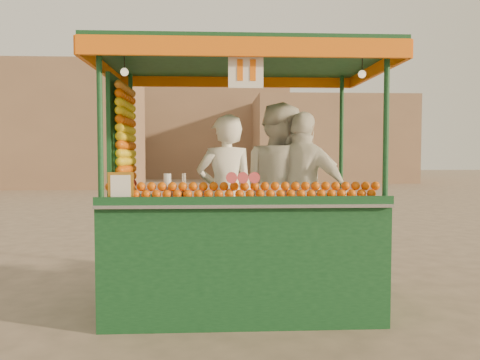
{
  "coord_description": "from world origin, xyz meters",
  "views": [
    {
      "loc": [
        0.09,
        -4.91,
        1.59
      ],
      "look_at": [
        0.34,
        0.07,
        1.32
      ],
      "focal_mm": 35.63,
      "sensor_mm": 36.0,
      "label": 1
    }
  ],
  "objects": [
    {
      "name": "ground",
      "position": [
        0.0,
        0.0,
        0.0
      ],
      "size": [
        90.0,
        90.0,
        0.0
      ],
      "primitive_type": "plane",
      "color": "brown",
      "rests_on": "ground"
    },
    {
      "name": "building_left",
      "position": [
        -9.0,
        20.0,
        3.0
      ],
      "size": [
        10.0,
        6.0,
        6.0
      ],
      "primitive_type": "cube",
      "color": "#8C6A50",
      "rests_on": "ground"
    },
    {
      "name": "building_right",
      "position": [
        7.0,
        24.0,
        2.5
      ],
      "size": [
        9.0,
        6.0,
        5.0
      ],
      "primitive_type": "cube",
      "color": "#8C6A50",
      "rests_on": "ground"
    },
    {
      "name": "building_center",
      "position": [
        -2.0,
        30.0,
        3.5
      ],
      "size": [
        14.0,
        7.0,
        7.0
      ],
      "primitive_type": "cube",
      "color": "#8C6A50",
      "rests_on": "ground"
    },
    {
      "name": "juice_cart",
      "position": [
        0.28,
        -0.04,
        0.85
      ],
      "size": [
        2.89,
        1.87,
        2.63
      ],
      "color": "#0F381B",
      "rests_on": "ground"
    },
    {
      "name": "vendor_left",
      "position": [
        0.19,
        0.12,
        1.16
      ],
      "size": [
        0.68,
        0.51,
        1.7
      ],
      "rotation": [
        0.0,
        0.0,
        3.32
      ],
      "color": "white",
      "rests_on": "ground"
    },
    {
      "name": "vendor_middle",
      "position": [
        0.79,
        0.4,
        1.23
      ],
      "size": [
        1.12,
        1.14,
        1.86
      ],
      "rotation": [
        0.0,
        0.0,
        2.26
      ],
      "color": "silver",
      "rests_on": "ground"
    },
    {
      "name": "vendor_right",
      "position": [
        1.04,
        0.19,
        1.18
      ],
      "size": [
        1.09,
        0.92,
        1.75
      ],
      "rotation": [
        0.0,
        0.0,
        2.56
      ],
      "color": "white",
      "rests_on": "ground"
    }
  ]
}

